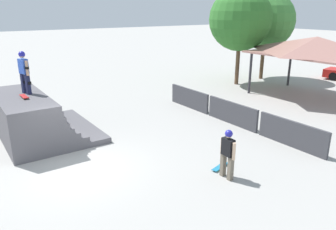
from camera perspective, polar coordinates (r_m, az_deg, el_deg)
name	(u,v)px	position (r m, az deg, el deg)	size (l,w,h in m)	color
ground_plane	(78,168)	(11.83, -15.36, -8.94)	(160.00, 160.00, 0.00)	#A3A09B
quarter_pipe_ramp	(33,119)	(14.84, -22.49, -0.71)	(4.76, 3.71, 1.88)	#565459
skater_on_deck	(24,70)	(14.65, -23.81, 7.25)	(0.76, 0.35, 1.75)	#1E2347
skateboard_on_deck	(24,96)	(14.14, -23.76, 2.97)	(0.80, 0.22, 0.09)	green
bystander_walking	(228,150)	(10.59, 10.37, -6.05)	(0.65, 0.25, 1.65)	#6B6051
skateboard_on_ground	(220,166)	(11.57, 9.12, -8.81)	(0.42, 0.83, 0.09)	green
barrier_fence	(232,113)	(15.81, 11.09, 0.33)	(9.67, 0.12, 1.05)	#3D3D42
pavilion_shelter	(316,46)	(21.34, 24.43, 10.82)	(7.17, 4.76, 3.71)	#2D2D33
tree_beside_pavilion	(240,19)	(24.00, 12.50, 15.93)	(4.33, 4.33, 6.71)	brown
tree_far_back	(266,21)	(26.51, 16.65, 15.44)	(4.30, 4.30, 6.54)	brown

